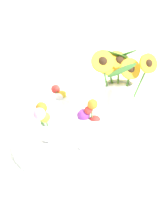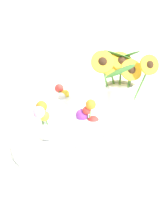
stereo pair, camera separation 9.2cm
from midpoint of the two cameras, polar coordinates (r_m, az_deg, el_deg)
The scene contains 6 objects.
ground_plane at distance 1.09m, azimuth -2.63°, elevation -7.71°, with size 6.00×6.00×0.00m, color white.
serving_tray at distance 1.15m, azimuth -2.31°, elevation -5.46°, with size 0.52×0.52×0.02m.
mason_jar_sunflowers at distance 1.12m, azimuth 3.98°, elevation 2.15°, with size 0.23×0.24×0.33m.
vase_small_center at distance 1.05m, azimuth -1.47°, elevation -3.19°, with size 0.08×0.08×0.18m.
vase_bulb_right at distance 1.11m, azimuth -9.55°, elevation -2.06°, with size 0.09×0.09×0.15m.
vase_small_back at distance 1.22m, azimuth -6.48°, elevation 0.50°, with size 0.07×0.10×0.16m.
Camera 1 is at (-0.31, -0.89, 0.55)m, focal length 50.00 mm.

